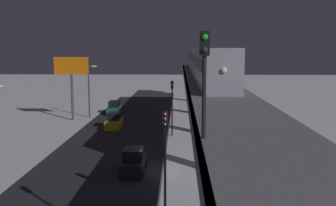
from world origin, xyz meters
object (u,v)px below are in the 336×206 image
Objects in this scene: sedan_green at (115,108)px; commercial_billboard at (71,72)px; rail_signal at (204,66)px; subway_train at (202,60)px; sedan_black at (134,163)px; traffic_light_near at (165,148)px; traffic_light_mid at (172,100)px; sedan_yellow at (114,122)px.

commercial_billboard is at bearing 50.11° from sedan_green.
rail_signal reaches higher than commercial_billboard.
sedan_green is at bearing -76.29° from rail_signal.
sedan_black is at bearing 74.17° from subway_train.
sedan_green is 0.72× the size of traffic_light_near.
sedan_green is 18.35m from traffic_light_mid.
traffic_light_near reaches higher than sedan_black.
sedan_black and sedan_green have the same top height.
traffic_light_near is at bearing 83.06° from subway_train.
sedan_yellow and sedan_green have the same top height.
subway_train is at bearing -176.67° from commercial_billboard.
traffic_light_near is 0.72× the size of commercial_billboard.
sedan_green is (6.40, -28.92, 0.01)m from sedan_black.
rail_signal reaches higher than subway_train.
sedan_green is at bearing -80.79° from sedan_yellow.
sedan_black is 14.20m from traffic_light_mid.
sedan_green is 0.52× the size of commercial_billboard.
subway_train is at bearing -110.31° from traffic_light_mid.
sedan_black is at bearing 102.48° from sedan_green.
traffic_light_mid is at bearing 69.69° from subway_train.
sedan_green is at bearing -20.14° from subway_train.
subway_train reaches higher than sedan_yellow.
commercial_billboard is at bearing -37.64° from sedan_yellow.
subway_train is 13.87× the size of rail_signal.
sedan_yellow is at bearing -74.87° from rail_signal.
rail_signal is at bearing 93.38° from traffic_light_mid.
traffic_light_near is 21.66m from traffic_light_mid.
commercial_billboard is at bearing -67.92° from rail_signal.
commercial_billboard reaches higher than traffic_light_mid.
sedan_black is at bearing -74.15° from rail_signal.
sedan_yellow is (9.27, -34.26, -8.63)m from rail_signal.
sedan_green is (13.22, -4.85, -7.69)m from subway_train.
commercial_billboard reaches higher than sedan_yellow.
sedan_green is 38.40m from traffic_light_near.
subway_train is 8.67× the size of traffic_light_near.
traffic_light_near is (3.92, 32.26, -4.29)m from subway_train.
subway_train is 16.05m from sedan_green.
traffic_light_near is at bearing -77.93° from rail_signal.
traffic_light_near is at bearing 90.00° from traffic_light_mid.
rail_signal reaches higher than sedan_yellow.
sedan_black is 18.41m from sedan_yellow.
commercial_billboard reaches higher than sedan_black.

